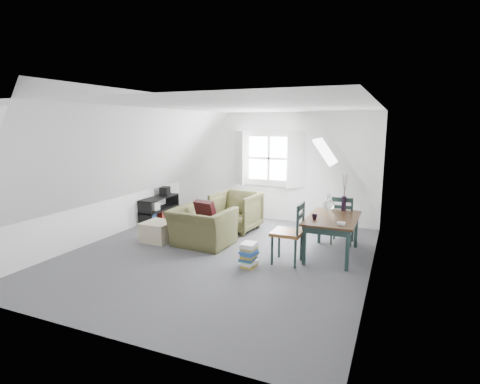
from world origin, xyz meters
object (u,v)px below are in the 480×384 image
at_px(armchair_near, 202,245).
at_px(magazine_stack, 249,255).
at_px(dining_table, 333,222).
at_px(dining_chair_far, 343,219).
at_px(armchair_far, 236,230).
at_px(dining_chair_near, 290,232).
at_px(ottoman, 158,231).
at_px(media_shelf, 158,210).

relative_size(armchair_near, magazine_stack, 2.82).
bearing_deg(dining_table, dining_chair_far, 83.78).
height_order(armchair_near, dining_table, dining_table).
relative_size(armchair_far, dining_chair_near, 0.90).
height_order(ottoman, dining_table, dining_table).
xyz_separation_m(dining_chair_far, dining_chair_near, (-0.64, -1.37, 0.04)).
distance_m(ottoman, dining_chair_near, 2.68).
bearing_deg(dining_chair_far, dining_chair_near, 44.08).
bearing_deg(dining_chair_far, armchair_near, 4.49).
bearing_deg(dining_chair_near, media_shelf, -91.21).
bearing_deg(dining_table, armchair_far, 158.93).
height_order(dining_chair_far, dining_chair_near, dining_chair_near).
bearing_deg(dining_chair_near, dining_chair_far, 175.29).
distance_m(armchair_near, dining_table, 2.42).
relative_size(armchair_far, dining_table, 0.66).
height_order(ottoman, magazine_stack, magazine_stack).
relative_size(dining_table, dining_chair_near, 1.36).
relative_size(ottoman, magazine_stack, 1.46).
bearing_deg(media_shelf, magazine_stack, -34.98).
relative_size(armchair_near, dining_chair_near, 1.07).
bearing_deg(ottoman, dining_chair_near, -3.38).
distance_m(armchair_far, dining_table, 2.35).
bearing_deg(ottoman, media_shelf, 125.09).
bearing_deg(armchair_far, dining_chair_far, 4.50).
relative_size(armchair_far, dining_chair_far, 0.98).
bearing_deg(dining_chair_far, armchair_far, -22.01).
bearing_deg(armchair_near, media_shelf, -29.22).
bearing_deg(dining_chair_near, magazine_stack, -32.68).
xyz_separation_m(armchair_far, ottoman, (-1.09, -1.26, 0.19)).
distance_m(armchair_far, magazine_stack, 2.10).
xyz_separation_m(ottoman, media_shelf, (-0.87, 1.24, 0.07)).
bearing_deg(media_shelf, armchair_far, -3.30).
height_order(armchair_far, media_shelf, media_shelf).
relative_size(ottoman, media_shelf, 0.50).
height_order(dining_chair_far, media_shelf, dining_chair_far).
xyz_separation_m(armchair_near, dining_chair_far, (2.38, 1.13, 0.48)).
bearing_deg(armchair_far, armchair_near, -93.01).
bearing_deg(magazine_stack, armchair_near, 151.51).
bearing_deg(armchair_near, dining_chair_near, 175.75).
height_order(armchair_far, dining_table, dining_table).
height_order(dining_chair_near, media_shelf, dining_chair_near).
bearing_deg(dining_table, magazine_stack, -137.96).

